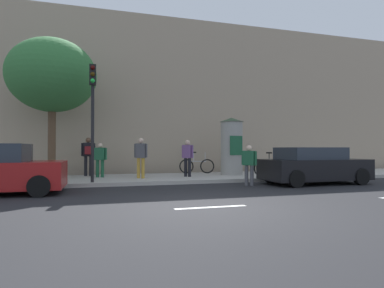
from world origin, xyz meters
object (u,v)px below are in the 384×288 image
at_px(parked_car_blue, 313,166).
at_px(poster_column, 232,146).
at_px(pedestrian_with_bag, 249,162).
at_px(pedestrian_in_dark_shirt, 188,155).
at_px(pedestrian_near_pole, 141,155).
at_px(traffic_light, 93,104).
at_px(bicycle_upright, 197,166).
at_px(pedestrian_in_red_top, 100,157).
at_px(street_tree, 52,76).
at_px(pedestrian_tallest, 88,153).
at_px(bicycle_leaning, 272,168).

bearing_deg(parked_car_blue, poster_column, 120.62).
bearing_deg(pedestrian_with_bag, pedestrian_in_dark_shirt, 120.14).
xyz_separation_m(poster_column, pedestrian_near_pole, (-4.45, -0.67, -0.39)).
distance_m(traffic_light, bicycle_upright, 6.42).
xyz_separation_m(pedestrian_in_dark_shirt, pedestrian_in_red_top, (-3.78, 0.75, -0.10)).
bearing_deg(bicycle_upright, parked_car_blue, -53.53).
distance_m(street_tree, pedestrian_near_pole, 4.92).
relative_size(pedestrian_tallest, bicycle_leaning, 1.00).
height_order(poster_column, pedestrian_in_red_top, poster_column).
bearing_deg(poster_column, pedestrian_in_red_top, 177.35).
distance_m(traffic_light, pedestrian_in_dark_shirt, 4.75).
xyz_separation_m(pedestrian_tallest, pedestrian_in_red_top, (0.51, -0.90, -0.19)).
distance_m(poster_column, street_tree, 8.54).
bearing_deg(parked_car_blue, pedestrian_with_bag, 176.59).
relative_size(bicycle_leaning, bicycle_upright, 1.02).
relative_size(street_tree, pedestrian_with_bag, 3.80).
distance_m(pedestrian_with_bag, pedestrian_in_dark_shirt, 3.25).
xyz_separation_m(poster_column, pedestrian_tallest, (-6.61, 1.19, -0.33)).
height_order(pedestrian_with_bag, bicycle_leaning, pedestrian_with_bag).
relative_size(traffic_light, pedestrian_in_dark_shirt, 2.65).
distance_m(pedestrian_tallest, pedestrian_in_red_top, 1.06).
bearing_deg(parked_car_blue, pedestrian_in_dark_shirt, 145.77).
bearing_deg(pedestrian_in_red_top, poster_column, -2.65).
bearing_deg(pedestrian_in_dark_shirt, pedestrian_tallest, 158.84).
bearing_deg(bicycle_upright, pedestrian_near_pole, -148.71).
height_order(pedestrian_near_pole, pedestrian_in_dark_shirt, pedestrian_near_pole).
distance_m(pedestrian_with_bag, pedestrian_in_red_top, 6.47).
distance_m(street_tree, pedestrian_tallest, 3.69).
bearing_deg(bicycle_leaning, bicycle_upright, 136.20).
distance_m(street_tree, pedestrian_with_bag, 8.82).
distance_m(pedestrian_in_red_top, parked_car_blue, 8.96).
bearing_deg(street_tree, pedestrian_in_dark_shirt, -5.70).
bearing_deg(pedestrian_in_red_top, bicycle_upright, 10.90).
distance_m(street_tree, pedestrian_in_red_top, 3.93).
xyz_separation_m(pedestrian_with_bag, pedestrian_tallest, (-5.92, 4.46, 0.32)).
xyz_separation_m(pedestrian_near_pole, bicycle_upright, (3.06, 1.86, -0.61)).
height_order(poster_column, parked_car_blue, poster_column).
bearing_deg(bicycle_leaning, pedestrian_with_bag, -138.36).
bearing_deg(poster_column, pedestrian_tallest, 169.83).
xyz_separation_m(street_tree, pedestrian_in_red_top, (1.93, 0.19, -3.41)).
distance_m(pedestrian_tallest, bicycle_leaning, 8.43).
height_order(pedestrian_near_pole, parked_car_blue, pedestrian_near_pole).
bearing_deg(pedestrian_with_bag, poster_column, 78.00).
bearing_deg(street_tree, bicycle_upright, 9.34).
bearing_deg(street_tree, bicycle_leaning, -9.33).
bearing_deg(pedestrian_tallest, bicycle_leaning, -18.27).
distance_m(pedestrian_with_bag, parked_car_blue, 2.74).
bearing_deg(bicycle_leaning, pedestrian_tallest, 161.73).
relative_size(poster_column, pedestrian_with_bag, 1.79).
bearing_deg(bicycle_leaning, pedestrian_in_red_top, 166.96).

